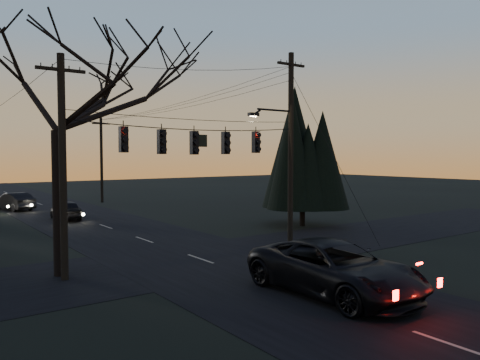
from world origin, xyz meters
TOP-DOWN VIEW (x-y plane):
  - ground_plane at (0.00, 0.00)m, footprint 160.00×160.00m
  - main_road at (0.00, 20.00)m, footprint 8.00×120.00m
  - cross_road at (0.00, 10.00)m, footprint 60.00×7.00m
  - utility_pole_right at (5.50, 10.00)m, footprint 5.00×0.30m
  - utility_pole_left at (-6.00, 10.00)m, footprint 1.80×0.30m
  - utility_pole_far_r at (5.50, 38.00)m, footprint 1.80×0.30m
  - span_signal_assembly at (-0.24, 10.00)m, footprint 11.50×0.44m
  - bare_tree_left at (-5.99, 10.76)m, footprint 9.05×9.05m
  - evergreen_right at (10.83, 14.65)m, footprint 4.73×4.73m
  - suv_near at (0.80, 2.64)m, footprint 2.99×6.47m
  - sedan_oncoming_a at (-1.15, 26.99)m, footprint 2.03×4.34m
  - sedan_oncoming_b at (-3.03, 35.74)m, footprint 2.81×4.86m

SIDE VIEW (x-z plane):
  - ground_plane at x=0.00m, z-range 0.00..0.00m
  - utility_pole_right at x=5.50m, z-range -5.00..5.00m
  - utility_pole_left at x=-6.00m, z-range -4.25..4.25m
  - utility_pole_far_r at x=5.50m, z-range -4.25..4.25m
  - cross_road at x=0.00m, z-range 0.00..0.02m
  - main_road at x=0.00m, z-range 0.00..0.02m
  - sedan_oncoming_a at x=-1.15m, z-range 0.00..1.44m
  - sedan_oncoming_b at x=-3.03m, z-range 0.00..1.51m
  - suv_near at x=0.80m, z-range 0.00..1.80m
  - evergreen_right at x=10.83m, z-range 0.59..9.04m
  - span_signal_assembly at x=-0.24m, z-range 4.60..6.07m
  - bare_tree_left at x=-5.99m, z-range 2.27..13.65m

